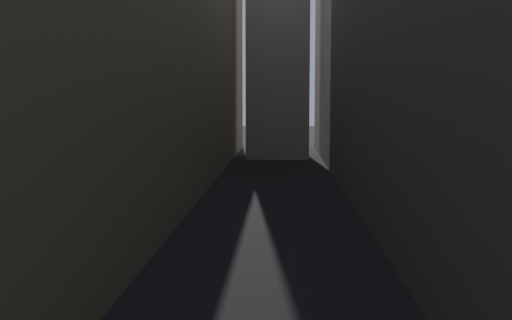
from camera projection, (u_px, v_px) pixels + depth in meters
The scene contains 3 objects.
ground_plane at pixel (273, 216), 39.45m from camera, with size 264.00×264.00×0.00m, color black.
building_block_left at pixel (87, 20), 40.72m from camera, with size 13.57×108.00×25.11m, color gray.
building_block_right at pixel (448, 15), 39.70m from camera, with size 11.40×108.00×25.61m, color #60594F.
Camera 1 is at (0.60, 9.08, 7.42)m, focal length 43.44 mm.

